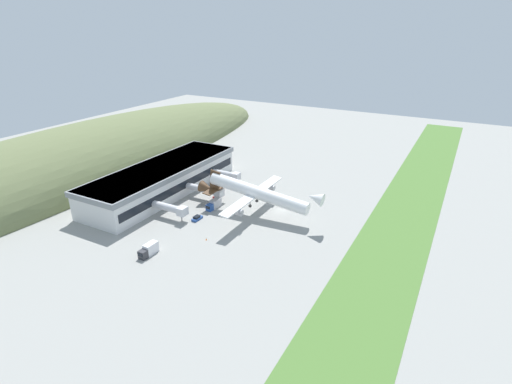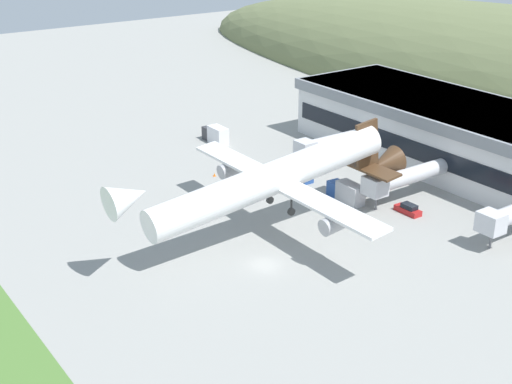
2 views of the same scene
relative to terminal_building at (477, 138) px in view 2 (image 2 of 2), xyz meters
name	(u,v)px [view 2 (image 2 of 2)]	position (x,y,z in m)	size (l,w,h in m)	color
ground_plane	(265,265)	(6.76, -49.96, -6.33)	(382.90, 382.90, 0.00)	gray
terminal_building	(477,138)	(0.00, 0.00, 0.00)	(73.00, 22.64, 11.17)	silver
jetway_0	(326,144)	(-17.69, -18.71, -2.34)	(3.38, 14.30, 5.43)	silver
jetway_1	(402,178)	(1.96, -19.90, -2.33)	(3.38, 16.56, 5.43)	silver
jetway_2	(510,215)	(20.56, -17.98, -2.34)	(3.38, 12.93, 5.43)	silver
cargo_airplane	(276,179)	(-0.32, -43.06, 2.01)	(40.33, 49.37, 10.53)	white
service_car_0	(301,177)	(-14.25, -27.07, -5.68)	(4.43, 1.97, 1.55)	#264C99
service_car_1	(408,209)	(5.87, -22.33, -5.68)	(4.36, 1.71, 1.55)	#B21E1E
fuel_truck	(346,192)	(-3.21, -26.83, -4.82)	(7.30, 2.60, 3.22)	#264C99
box_truck	(216,135)	(-39.82, -28.17, -4.75)	(6.77, 2.46, 3.36)	#333338
traffic_cone_0	(214,175)	(-24.44, -38.19, -6.05)	(0.52, 0.52, 0.58)	orange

